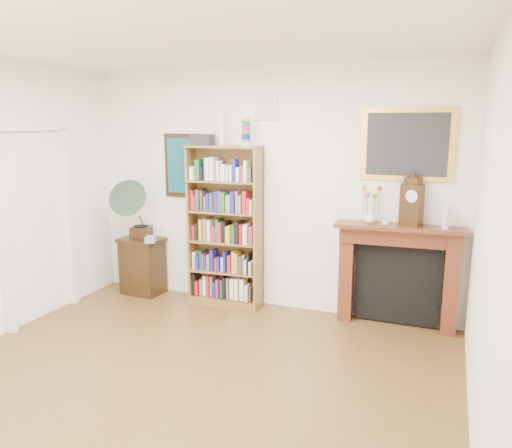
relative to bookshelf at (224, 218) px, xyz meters
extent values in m
cube|color=brown|center=(0.46, -2.32, -1.07)|extent=(4.50, 5.00, 0.01)
cube|color=white|center=(0.46, -2.32, 1.73)|extent=(4.50, 5.00, 0.01)
cube|color=white|center=(0.46, 0.18, 0.33)|extent=(4.50, 0.01, 2.80)
cube|color=white|center=(2.71, -2.32, 0.33)|extent=(0.01, 5.00, 2.80)
cube|color=white|center=(-1.74, -1.59, -0.02)|extent=(0.08, 0.08, 2.10)
cube|color=white|center=(-1.74, -0.65, -0.02)|extent=(0.08, 0.08, 2.10)
cube|color=white|center=(-1.74, -1.12, 1.06)|extent=(0.08, 1.02, 0.08)
cube|color=black|center=(-0.59, 0.16, 0.58)|extent=(0.58, 0.03, 0.78)
cube|color=#134D5C|center=(-0.59, 0.14, 0.58)|extent=(0.50, 0.01, 0.67)
cube|color=white|center=(0.46, 0.16, 1.28)|extent=(0.26, 0.03, 0.30)
cube|color=silver|center=(0.46, 0.14, 1.28)|extent=(0.22, 0.01, 0.26)
cube|color=gold|center=(2.01, 0.16, 0.88)|extent=(0.95, 0.03, 0.75)
cube|color=#262628|center=(2.01, 0.14, 0.88)|extent=(0.82, 0.01, 0.65)
cube|color=brown|center=(-0.43, 0.00, -0.11)|extent=(0.05, 0.31, 1.91)
cube|color=brown|center=(0.43, 0.00, -0.11)|extent=(0.05, 0.31, 1.91)
cube|color=brown|center=(0.00, 0.00, 0.83)|extent=(0.90, 0.37, 0.03)
cube|color=brown|center=(0.00, 0.00, -1.03)|extent=(0.90, 0.37, 0.08)
cube|color=brown|center=(0.00, 0.15, -0.11)|extent=(0.88, 0.08, 1.91)
cube|color=brown|center=(0.00, 0.00, -0.66)|extent=(0.85, 0.35, 0.02)
cube|color=brown|center=(0.00, 0.00, -0.29)|extent=(0.85, 0.35, 0.02)
cube|color=brown|center=(0.00, 0.00, 0.07)|extent=(0.85, 0.35, 0.02)
cube|color=brown|center=(0.00, 0.00, 0.43)|extent=(0.85, 0.35, 0.02)
cube|color=black|center=(-1.15, -0.04, -0.71)|extent=(0.56, 0.43, 0.73)
cube|color=#542413|center=(1.46, 0.06, -0.53)|extent=(0.16, 0.21, 1.08)
cube|color=#542413|center=(2.54, 0.06, -0.53)|extent=(0.16, 0.21, 1.08)
cube|color=#542413|center=(2.00, 0.06, -0.08)|extent=(1.24, 0.27, 0.18)
cube|color=#542413|center=(2.00, 0.02, 0.03)|extent=(1.35, 0.39, 0.04)
cube|color=black|center=(2.00, 0.12, -0.62)|extent=(0.90, 0.09, 0.87)
cube|color=black|center=(-1.18, 0.01, -0.27)|extent=(0.28, 0.28, 0.14)
cylinder|color=black|center=(-1.18, 0.01, -0.20)|extent=(0.22, 0.22, 0.01)
cone|color=#32483B|center=(-1.18, -0.13, 0.12)|extent=(0.59, 0.68, 0.60)
cube|color=#AEAEBB|center=(-0.91, -0.19, -0.30)|extent=(0.15, 0.15, 0.08)
cube|color=black|center=(2.10, 0.05, 0.27)|extent=(0.25, 0.20, 0.44)
cylinder|color=white|center=(2.10, -0.02, 0.37)|extent=(0.12, 0.06, 0.13)
cube|color=black|center=(2.10, 0.05, 0.52)|extent=(0.19, 0.16, 0.08)
imported|color=white|center=(1.69, 0.04, 0.12)|extent=(0.17, 0.17, 0.14)
imported|color=silver|center=(1.86, -0.04, 0.08)|extent=(0.09, 0.09, 0.06)
cylinder|color=silver|center=(2.44, 0.00, 0.17)|extent=(0.07, 0.07, 0.24)
cylinder|color=silver|center=(2.44, 0.03, 0.15)|extent=(0.06, 0.06, 0.20)
camera|label=1|loc=(2.46, -5.25, 1.11)|focal=35.00mm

